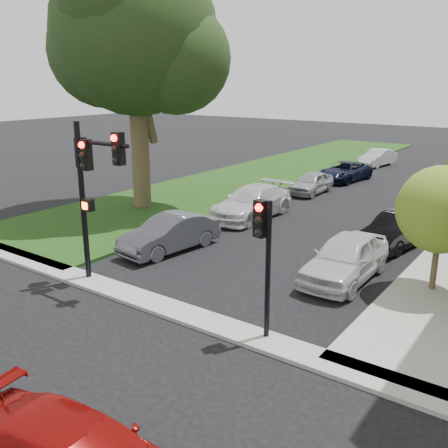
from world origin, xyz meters
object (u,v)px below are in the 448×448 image
Objects in this scene: car_parked_6 at (252,202)px; car_parked_0 at (345,258)px; car_parked_2 at (433,199)px; small_tree_a at (441,210)px; car_parked_8 at (345,171)px; car_parked_7 at (311,183)px; car_parked_5 at (170,234)px; car_parked_1 at (397,230)px; traffic_signal_secondary at (264,244)px; eucalyptus at (134,32)px; traffic_signal_main at (90,175)px; car_parked_9 at (377,158)px.

car_parked_0 is at bearing -35.10° from car_parked_6.
car_parked_0 is 11.40m from car_parked_2.
car_parked_2 is (-2.62, 10.71, -2.10)m from small_tree_a.
car_parked_8 is at bearing 89.86° from car_parked_6.
car_parked_6 is 6.80m from car_parked_7.
small_tree_a is 3.47m from car_parked_0.
car_parked_5 is (-9.73, -1.93, -2.06)m from small_tree_a.
car_parked_1 reaches higher than car_parked_2.
car_parked_1 is 9.40m from car_parked_5.
traffic_signal_secondary is at bearing -23.20° from car_parked_5.
car_parked_6 is at bearing 156.30° from small_tree_a.
car_parked_5 is at bearing -36.70° from eucalyptus.
traffic_signal_main is 1.10× the size of car_parked_2.
car_parked_9 is at bearing 113.03° from small_tree_a.
car_parked_1 is 6.75m from car_parked_2.
traffic_signal_secondary is 0.89× the size of car_parked_1.
car_parked_7 is at bearing 90.73° from traffic_signal_main.
car_parked_8 is 1.16× the size of car_parked_9.
car_parked_1 is 0.80× the size of car_parked_6.
car_parked_5 is at bearing -108.06° from car_parked_2.
car_parked_0 is 1.15× the size of car_parked_9.
car_parked_2 is 1.12× the size of car_parked_5.
car_parked_8 is (-7.07, 5.31, -0.04)m from car_parked_2.
car_parked_6 is (-6.82, 10.18, -1.89)m from traffic_signal_secondary.
traffic_signal_secondary is 30.18m from car_parked_9.
car_parked_1 reaches higher than car_parked_8.
car_parked_5 is at bearing -168.78° from small_tree_a.
eucalyptus is 2.97× the size of car_parked_5.
traffic_signal_main reaches higher than car_parked_5.
car_parked_5 is 1.15× the size of car_parked_7.
traffic_signal_secondary reaches higher than car_parked_6.
car_parked_8 is (0.08, 11.74, -0.13)m from car_parked_6.
car_parked_1 is (13.30, 1.44, -8.25)m from eucalyptus.
car_parked_5 is 0.94× the size of car_parked_8.
car_parked_6 is at bearing -126.72° from car_parked_2.
traffic_signal_secondary reaches higher than car_parked_2.
eucalyptus is 3.42× the size of traffic_signal_secondary.
traffic_signal_main is at bearing -88.70° from car_parked_6.
car_parked_0 reaches higher than car_parked_1.
car_parked_8 is (0.05, 17.96, -0.08)m from car_parked_5.
car_parked_1 reaches higher than car_parked_9.
car_parked_6 is at bearing -80.58° from car_parked_9.
car_parked_8 is (-6.93, 16.71, -0.14)m from car_parked_0.
car_parked_8 is at bearing 107.11° from traffic_signal_secondary.
car_parked_0 is 1.08× the size of car_parked_1.
eucalyptus reaches higher than small_tree_a.
traffic_signal_main is 9.05m from car_parked_0.
car_parked_6 is (-7.36, 0.32, 0.08)m from car_parked_1.
car_parked_0 is (-2.75, -0.68, -1.99)m from small_tree_a.
car_parked_9 is (-0.21, 25.32, -0.06)m from car_parked_5.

